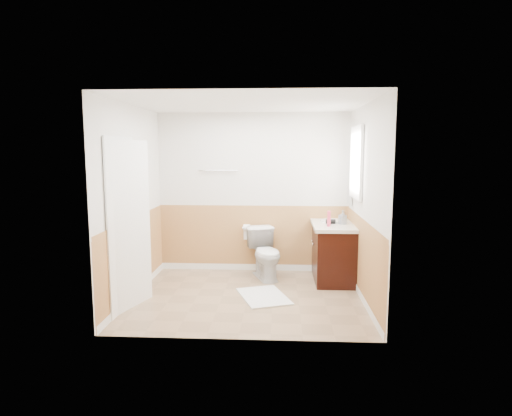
# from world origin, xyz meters

# --- Properties ---
(floor) EXTENTS (3.00, 3.00, 0.00)m
(floor) POSITION_xyz_m (0.00, 0.00, 0.00)
(floor) COLOR #8C7051
(floor) RESTS_ON ground
(ceiling) EXTENTS (3.00, 3.00, 0.00)m
(ceiling) POSITION_xyz_m (0.00, 0.00, 2.50)
(ceiling) COLOR white
(ceiling) RESTS_ON floor
(wall_back) EXTENTS (3.00, 0.00, 3.00)m
(wall_back) POSITION_xyz_m (0.00, 1.30, 1.25)
(wall_back) COLOR silver
(wall_back) RESTS_ON floor
(wall_front) EXTENTS (3.00, 0.00, 3.00)m
(wall_front) POSITION_xyz_m (0.00, -1.30, 1.25)
(wall_front) COLOR silver
(wall_front) RESTS_ON floor
(wall_left) EXTENTS (0.00, 3.00, 3.00)m
(wall_left) POSITION_xyz_m (-1.50, 0.00, 1.25)
(wall_left) COLOR silver
(wall_left) RESTS_ON floor
(wall_right) EXTENTS (0.00, 3.00, 3.00)m
(wall_right) POSITION_xyz_m (1.50, 0.00, 1.25)
(wall_right) COLOR silver
(wall_right) RESTS_ON floor
(wainscot_back) EXTENTS (3.00, 0.00, 3.00)m
(wainscot_back) POSITION_xyz_m (0.00, 1.29, 0.50)
(wainscot_back) COLOR #B08646
(wainscot_back) RESTS_ON floor
(wainscot_front) EXTENTS (3.00, 0.00, 3.00)m
(wainscot_front) POSITION_xyz_m (0.00, -1.29, 0.50)
(wainscot_front) COLOR #B08646
(wainscot_front) RESTS_ON floor
(wainscot_left) EXTENTS (0.00, 2.60, 2.60)m
(wainscot_left) POSITION_xyz_m (-1.49, 0.00, 0.50)
(wainscot_left) COLOR #B08646
(wainscot_left) RESTS_ON floor
(wainscot_right) EXTENTS (0.00, 2.60, 2.60)m
(wainscot_right) POSITION_xyz_m (1.49, 0.00, 0.50)
(wainscot_right) COLOR #B08646
(wainscot_right) RESTS_ON floor
(toilet) EXTENTS (0.64, 0.83, 0.75)m
(toilet) POSITION_xyz_m (0.21, 0.87, 0.38)
(toilet) COLOR silver
(toilet) RESTS_ON floor
(bath_mat) EXTENTS (0.79, 0.94, 0.02)m
(bath_mat) POSITION_xyz_m (0.21, -0.01, 0.01)
(bath_mat) COLOR silver
(bath_mat) RESTS_ON floor
(vanity_cabinet) EXTENTS (0.55, 1.10, 0.80)m
(vanity_cabinet) POSITION_xyz_m (1.21, 0.88, 0.40)
(vanity_cabinet) COLOR black
(vanity_cabinet) RESTS_ON floor
(vanity_knob_left) EXTENTS (0.03, 0.03, 0.03)m
(vanity_knob_left) POSITION_xyz_m (0.91, 0.78, 0.55)
(vanity_knob_left) COLOR silver
(vanity_knob_left) RESTS_ON vanity_cabinet
(vanity_knob_right) EXTENTS (0.03, 0.03, 0.03)m
(vanity_knob_right) POSITION_xyz_m (0.91, 0.98, 0.55)
(vanity_knob_right) COLOR #B4B4BB
(vanity_knob_right) RESTS_ON vanity_cabinet
(countertop) EXTENTS (0.60, 1.15, 0.05)m
(countertop) POSITION_xyz_m (1.20, 0.88, 0.83)
(countertop) COLOR beige
(countertop) RESTS_ON vanity_cabinet
(sink_basin) EXTENTS (0.36, 0.36, 0.02)m
(sink_basin) POSITION_xyz_m (1.21, 1.03, 0.86)
(sink_basin) COLOR white
(sink_basin) RESTS_ON countertop
(faucet) EXTENTS (0.02, 0.02, 0.14)m
(faucet) POSITION_xyz_m (1.39, 1.03, 0.92)
(faucet) COLOR silver
(faucet) RESTS_ON countertop
(lotion_bottle) EXTENTS (0.05, 0.05, 0.22)m
(lotion_bottle) POSITION_xyz_m (1.11, 0.58, 0.96)
(lotion_bottle) COLOR #E13A5D
(lotion_bottle) RESTS_ON countertop
(soap_dispenser) EXTENTS (0.12, 0.12, 0.20)m
(soap_dispenser) POSITION_xyz_m (1.33, 0.79, 0.95)
(soap_dispenser) COLOR gray
(soap_dispenser) RESTS_ON countertop
(hair_dryer_body) EXTENTS (0.14, 0.07, 0.07)m
(hair_dryer_body) POSITION_xyz_m (1.16, 0.80, 0.89)
(hair_dryer_body) COLOR black
(hair_dryer_body) RESTS_ON countertop
(hair_dryer_handle) EXTENTS (0.03, 0.03, 0.07)m
(hair_dryer_handle) POSITION_xyz_m (1.13, 0.76, 0.86)
(hair_dryer_handle) COLOR black
(hair_dryer_handle) RESTS_ON countertop
(mirror_panel) EXTENTS (0.02, 0.35, 0.90)m
(mirror_panel) POSITION_xyz_m (1.48, 1.10, 1.55)
(mirror_panel) COLOR silver
(mirror_panel) RESTS_ON wall_right
(window_frame) EXTENTS (0.04, 0.80, 1.00)m
(window_frame) POSITION_xyz_m (1.47, 0.59, 1.75)
(window_frame) COLOR white
(window_frame) RESTS_ON wall_right
(window_glass) EXTENTS (0.01, 0.70, 0.90)m
(window_glass) POSITION_xyz_m (1.49, 0.59, 1.75)
(window_glass) COLOR white
(window_glass) RESTS_ON wall_right
(door) EXTENTS (0.29, 0.78, 2.04)m
(door) POSITION_xyz_m (-1.40, -0.45, 1.02)
(door) COLOR white
(door) RESTS_ON wall_left
(door_frame) EXTENTS (0.02, 0.92, 2.10)m
(door_frame) POSITION_xyz_m (-1.48, -0.45, 1.03)
(door_frame) COLOR white
(door_frame) RESTS_ON wall_left
(door_knob) EXTENTS (0.06, 0.06, 0.06)m
(door_knob) POSITION_xyz_m (-1.34, -0.12, 0.95)
(door_knob) COLOR silver
(door_knob) RESTS_ON door
(towel_bar) EXTENTS (0.62, 0.02, 0.02)m
(towel_bar) POSITION_xyz_m (-0.55, 1.25, 1.60)
(towel_bar) COLOR silver
(towel_bar) RESTS_ON wall_back
(tp_holder_bar) EXTENTS (0.14, 0.02, 0.02)m
(tp_holder_bar) POSITION_xyz_m (-0.10, 1.23, 0.70)
(tp_holder_bar) COLOR silver
(tp_holder_bar) RESTS_ON wall_back
(tp_roll) EXTENTS (0.10, 0.11, 0.11)m
(tp_roll) POSITION_xyz_m (-0.10, 1.23, 0.70)
(tp_roll) COLOR white
(tp_roll) RESTS_ON tp_holder_bar
(tp_sheet) EXTENTS (0.10, 0.01, 0.16)m
(tp_sheet) POSITION_xyz_m (-0.10, 1.23, 0.59)
(tp_sheet) COLOR white
(tp_sheet) RESTS_ON tp_roll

